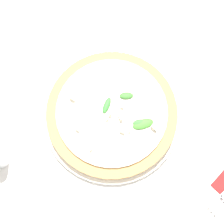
# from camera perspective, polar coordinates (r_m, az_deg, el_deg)

# --- Properties ---
(ground_plane) EXTENTS (6.00, 6.00, 0.00)m
(ground_plane) POSITION_cam_1_polar(r_m,az_deg,el_deg) (0.70, 1.11, 1.50)
(ground_plane) COLOR silver
(pizza_arugula_main) EXTENTS (0.30, 0.30, 0.05)m
(pizza_arugula_main) POSITION_cam_1_polar(r_m,az_deg,el_deg) (0.67, 0.01, -0.29)
(pizza_arugula_main) COLOR silver
(pizza_arugula_main) RESTS_ON ground_plane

